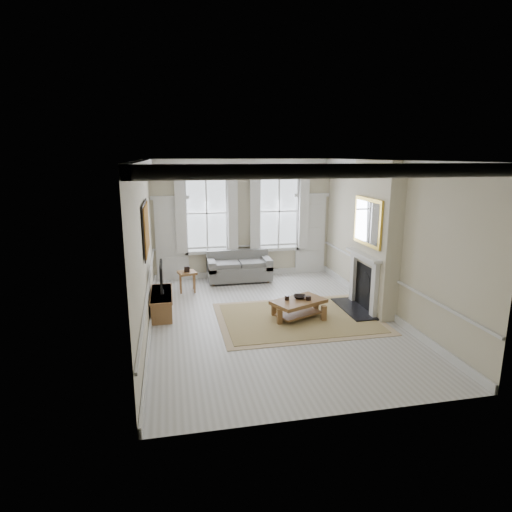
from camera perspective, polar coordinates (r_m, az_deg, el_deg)
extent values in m
plane|color=#B7B5AD|center=(9.41, 2.12, -8.47)|extent=(7.20, 7.20, 0.00)
plane|color=white|center=(8.74, 2.31, 12.70)|extent=(7.20, 7.20, 0.00)
plane|color=beige|center=(12.40, -1.75, 4.99)|extent=(5.20, 0.00, 5.20)
plane|color=beige|center=(8.69, -14.69, 0.98)|extent=(0.00, 7.20, 7.20)
plane|color=beige|center=(9.86, 17.06, 2.25)|extent=(0.00, 7.20, 7.20)
cube|color=silver|center=(12.28, -11.17, 2.05)|extent=(0.90, 0.08, 2.30)
cube|color=silver|center=(12.95, 7.28, 2.78)|extent=(0.90, 0.08, 2.30)
cube|color=gold|center=(8.92, -14.47, 3.59)|extent=(0.05, 1.66, 1.06)
cube|color=beige|center=(9.95, 15.63, 2.44)|extent=(0.35, 1.70, 3.38)
cube|color=black|center=(10.21, 12.90, -6.89)|extent=(0.55, 1.50, 0.05)
cube|color=silver|center=(9.65, 15.50, -4.78)|extent=(0.10, 0.18, 1.15)
cube|color=silver|center=(10.59, 12.83, -3.01)|extent=(0.10, 0.18, 1.15)
cube|color=silver|center=(9.91, 14.07, 0.13)|extent=(0.20, 1.45, 0.06)
cube|color=black|center=(10.14, 14.32, -3.97)|extent=(0.02, 0.92, 1.00)
cube|color=gold|center=(9.80, 14.64, 4.42)|extent=(0.06, 1.26, 1.06)
cube|color=slate|center=(12.13, -2.24, -2.15)|extent=(1.77, 0.86, 0.40)
cube|color=slate|center=(12.36, -2.51, -0.14)|extent=(1.77, 0.20, 0.44)
cube|color=slate|center=(11.97, -5.97, -1.23)|extent=(0.20, 0.86, 0.30)
cube|color=slate|center=(12.21, 1.39, -0.87)|extent=(0.20, 0.86, 0.30)
cylinder|color=brown|center=(11.80, -5.67, -3.77)|extent=(0.06, 0.06, 0.08)
cylinder|color=brown|center=(12.62, 0.98, -2.57)|extent=(0.06, 0.06, 0.08)
cube|color=brown|center=(11.30, -9.18, -2.22)|extent=(0.53, 0.53, 0.06)
cube|color=brown|center=(11.21, -9.95, -3.79)|extent=(0.05, 0.05, 0.47)
cube|color=brown|center=(11.22, -8.24, -3.71)|extent=(0.05, 0.05, 0.47)
cube|color=brown|center=(11.53, -10.00, -3.31)|extent=(0.05, 0.05, 0.47)
cube|color=brown|center=(11.54, -8.34, -3.23)|extent=(0.05, 0.05, 0.47)
cube|color=tan|center=(9.51, 5.66, -8.22)|extent=(3.50, 2.60, 0.02)
cube|color=brown|center=(9.38, 5.71, -6.09)|extent=(1.31, 1.07, 0.08)
cube|color=brown|center=(9.12, 3.26, -8.05)|extent=(0.10, 0.10, 0.35)
cube|color=brown|center=(9.39, 8.87, -7.55)|extent=(0.10, 0.10, 0.35)
cube|color=brown|center=(9.54, 2.54, -7.06)|extent=(0.10, 0.10, 0.35)
cube|color=brown|center=(9.80, 7.92, -6.61)|extent=(0.10, 0.10, 0.35)
cylinder|color=black|center=(9.32, 4.16, -5.57)|extent=(0.10, 0.10, 0.10)
cylinder|color=black|center=(9.36, 6.99, -5.61)|extent=(0.12, 0.12, 0.09)
imported|color=black|center=(9.46, 5.83, -5.45)|extent=(0.36, 0.36, 0.07)
cube|color=brown|center=(9.89, -12.45, -6.17)|extent=(0.44, 1.37, 0.49)
cube|color=black|center=(9.81, -12.40, -4.73)|extent=(0.08, 0.30, 0.03)
cube|color=black|center=(9.70, -12.52, -2.54)|extent=(0.05, 0.90, 0.55)
cube|color=black|center=(9.70, -12.34, -2.53)|extent=(0.01, 0.83, 0.50)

